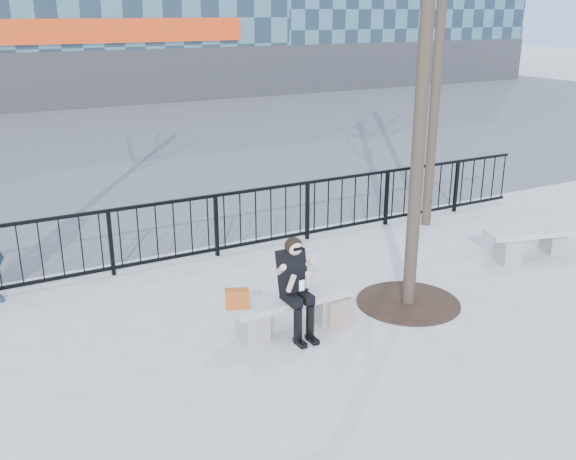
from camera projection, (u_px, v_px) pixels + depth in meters
name	position (u px, v px, depth m)	size (l,w,h in m)	color
ground	(290.00, 330.00, 8.55)	(120.00, 120.00, 0.00)	#989793
street_surface	(71.00, 140.00, 21.01)	(60.00, 23.00, 0.01)	#474747
railing	(205.00, 227.00, 10.86)	(14.00, 0.06, 1.10)	black
tree_grate	(408.00, 302.00, 9.32)	(1.50, 1.50, 0.02)	black
bench_main	(290.00, 309.00, 8.45)	(1.65, 0.46, 0.49)	gray
bench_second	(532.00, 240.00, 10.98)	(1.66, 0.46, 0.49)	gray
seated_woman	(296.00, 288.00, 8.20)	(0.50, 0.64, 1.34)	black
handbag	(237.00, 299.00, 8.03)	(0.30, 0.14, 0.25)	#A44314
shopping_bag	(343.00, 314.00, 8.57)	(0.39, 0.14, 0.37)	tan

